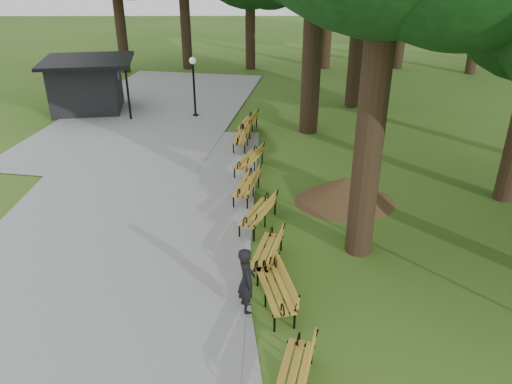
{
  "coord_description": "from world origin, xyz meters",
  "views": [
    {
      "loc": [
        -0.01,
        -9.82,
        7.42
      ],
      "look_at": [
        0.06,
        2.9,
        1.1
      ],
      "focal_mm": 35.26,
      "sensor_mm": 36.0,
      "label": 1
    }
  ],
  "objects_px": {
    "kiosk": "(86,85)",
    "bench_6": "(249,160)",
    "lamp_post": "(193,74)",
    "bench_3": "(266,252)",
    "bench_4": "(258,212)",
    "person": "(247,280)",
    "bench_2": "(275,290)",
    "bench_1": "(293,375)",
    "bench_8": "(247,123)",
    "bench_7": "(242,136)",
    "dirt_mound": "(346,190)",
    "bench_5": "(246,185)"
  },
  "relations": [
    {
      "from": "bench_1",
      "to": "bench_5",
      "type": "height_order",
      "value": "same"
    },
    {
      "from": "bench_1",
      "to": "bench_8",
      "type": "distance_m",
      "value": 14.17
    },
    {
      "from": "kiosk",
      "to": "bench_8",
      "type": "xyz_separation_m",
      "value": [
        7.8,
        -3.24,
        -0.83
      ]
    },
    {
      "from": "bench_2",
      "to": "bench_5",
      "type": "distance_m",
      "value": 5.5
    },
    {
      "from": "lamp_post",
      "to": "bench_3",
      "type": "xyz_separation_m",
      "value": [
        3.07,
        -12.4,
        -1.6
      ]
    },
    {
      "from": "bench_1",
      "to": "bench_7",
      "type": "xyz_separation_m",
      "value": [
        -1.18,
        12.47,
        0.0
      ]
    },
    {
      "from": "kiosk",
      "to": "bench_6",
      "type": "distance_m",
      "value": 10.81
    },
    {
      "from": "bench_5",
      "to": "bench_1",
      "type": "bearing_deg",
      "value": 19.45
    },
    {
      "from": "bench_6",
      "to": "bench_3",
      "type": "bearing_deg",
      "value": 25.2
    },
    {
      "from": "lamp_post",
      "to": "bench_4",
      "type": "height_order",
      "value": "lamp_post"
    },
    {
      "from": "bench_4",
      "to": "bench_5",
      "type": "xyz_separation_m",
      "value": [
        -0.35,
        1.84,
        0.0
      ]
    },
    {
      "from": "person",
      "to": "bench_5",
      "type": "relative_size",
      "value": 0.85
    },
    {
      "from": "dirt_mound",
      "to": "bench_8",
      "type": "relative_size",
      "value": 1.41
    },
    {
      "from": "kiosk",
      "to": "bench_4",
      "type": "xyz_separation_m",
      "value": [
        8.19,
        -11.27,
        -0.83
      ]
    },
    {
      "from": "person",
      "to": "bench_3",
      "type": "relative_size",
      "value": 0.85
    },
    {
      "from": "bench_1",
      "to": "bench_2",
      "type": "relative_size",
      "value": 1.0
    },
    {
      "from": "bench_2",
      "to": "bench_7",
      "type": "distance_m",
      "value": 10.03
    },
    {
      "from": "lamp_post",
      "to": "dirt_mound",
      "type": "xyz_separation_m",
      "value": [
        5.67,
        -8.84,
        -1.61
      ]
    },
    {
      "from": "bench_4",
      "to": "bench_6",
      "type": "bearing_deg",
      "value": -152.75
    },
    {
      "from": "bench_2",
      "to": "bench_3",
      "type": "relative_size",
      "value": 1.0
    },
    {
      "from": "kiosk",
      "to": "bench_8",
      "type": "bearing_deg",
      "value": -30.4
    },
    {
      "from": "lamp_post",
      "to": "bench_3",
      "type": "bearing_deg",
      "value": -76.09
    },
    {
      "from": "bench_6",
      "to": "bench_7",
      "type": "xyz_separation_m",
      "value": [
        -0.3,
        2.44,
        0.0
      ]
    },
    {
      "from": "bench_7",
      "to": "bench_8",
      "type": "relative_size",
      "value": 1.0
    },
    {
      "from": "bench_7",
      "to": "lamp_post",
      "type": "bearing_deg",
      "value": -143.54
    },
    {
      "from": "kiosk",
      "to": "dirt_mound",
      "type": "height_order",
      "value": "kiosk"
    },
    {
      "from": "kiosk",
      "to": "bench_7",
      "type": "relative_size",
      "value": 2.14
    },
    {
      "from": "bench_1",
      "to": "bench_4",
      "type": "xyz_separation_m",
      "value": [
        -0.58,
        6.1,
        0.0
      ]
    },
    {
      "from": "bench_3",
      "to": "bench_5",
      "type": "relative_size",
      "value": 1.0
    },
    {
      "from": "bench_4",
      "to": "lamp_post",
      "type": "bearing_deg",
      "value": -141.49
    },
    {
      "from": "bench_3",
      "to": "bench_2",
      "type": "bearing_deg",
      "value": 20.89
    },
    {
      "from": "bench_7",
      "to": "bench_1",
      "type": "bearing_deg",
      "value": 11.83
    },
    {
      "from": "dirt_mound",
      "to": "bench_2",
      "type": "relative_size",
      "value": 1.41
    },
    {
      "from": "bench_1",
      "to": "bench_6",
      "type": "distance_m",
      "value": 10.07
    },
    {
      "from": "dirt_mound",
      "to": "bench_7",
      "type": "xyz_separation_m",
      "value": [
        -3.38,
        4.88,
        0.01
      ]
    },
    {
      "from": "person",
      "to": "bench_2",
      "type": "bearing_deg",
      "value": -86.71
    },
    {
      "from": "bench_4",
      "to": "bench_5",
      "type": "distance_m",
      "value": 1.87
    },
    {
      "from": "lamp_post",
      "to": "dirt_mound",
      "type": "distance_m",
      "value": 10.62
    },
    {
      "from": "dirt_mound",
      "to": "bench_3",
      "type": "bearing_deg",
      "value": -126.07
    },
    {
      "from": "bench_3",
      "to": "bench_4",
      "type": "bearing_deg",
      "value": -160.1
    },
    {
      "from": "bench_3",
      "to": "bench_5",
      "type": "bearing_deg",
      "value": -157.41
    },
    {
      "from": "lamp_post",
      "to": "bench_8",
      "type": "relative_size",
      "value": 1.47
    },
    {
      "from": "kiosk",
      "to": "dirt_mound",
      "type": "relative_size",
      "value": 1.52
    },
    {
      "from": "bench_7",
      "to": "bench_8",
      "type": "height_order",
      "value": "same"
    },
    {
      "from": "dirt_mound",
      "to": "bench_3",
      "type": "height_order",
      "value": "bench_3"
    },
    {
      "from": "bench_1",
      "to": "bench_5",
      "type": "distance_m",
      "value": 7.99
    },
    {
      "from": "bench_8",
      "to": "bench_6",
      "type": "bearing_deg",
      "value": 14.71
    },
    {
      "from": "lamp_post",
      "to": "bench_2",
      "type": "distance_m",
      "value": 14.4
    },
    {
      "from": "bench_4",
      "to": "dirt_mound",
      "type": "bearing_deg",
      "value": 141.05
    },
    {
      "from": "lamp_post",
      "to": "bench_6",
      "type": "bearing_deg",
      "value": -68.0
    }
  ]
}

